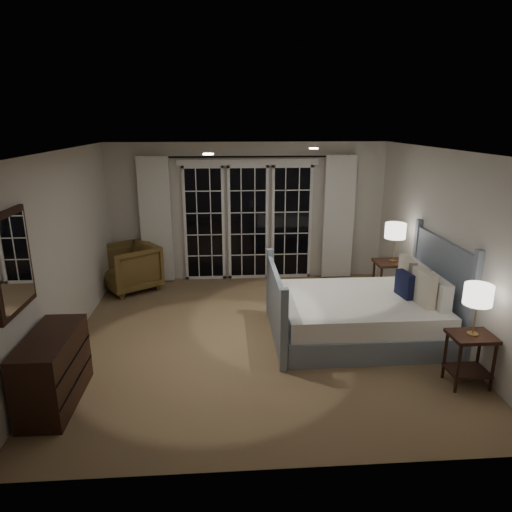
{
  "coord_description": "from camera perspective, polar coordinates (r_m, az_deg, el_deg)",
  "views": [
    {
      "loc": [
        -0.43,
        -5.69,
        2.85
      ],
      "look_at": [
        -0.0,
        0.36,
        1.05
      ],
      "focal_mm": 32.0,
      "sensor_mm": 36.0,
      "label": 1
    }
  ],
  "objects": [
    {
      "name": "floor",
      "position": [
        6.38,
        0.28,
        -10.01
      ],
      "size": [
        5.0,
        5.0,
        0.0
      ],
      "primitive_type": "plane",
      "color": "olive",
      "rests_on": "ground"
    },
    {
      "name": "ceiling",
      "position": [
        5.71,
        0.31,
        13.02
      ],
      "size": [
        5.0,
        5.0,
        0.0
      ],
      "primitive_type": "plane",
      "rotation": [
        3.14,
        0.0,
        0.0
      ],
      "color": "silver",
      "rests_on": "wall_back"
    },
    {
      "name": "wall_left",
      "position": [
        6.26,
        -23.18,
        0.36
      ],
      "size": [
        0.02,
        5.0,
        2.5
      ],
      "primitive_type": "cube",
      "color": "beige",
      "rests_on": "floor"
    },
    {
      "name": "wall_right",
      "position": [
        6.6,
        22.5,
        1.22
      ],
      "size": [
        0.02,
        5.0,
        2.5
      ],
      "primitive_type": "cube",
      "color": "beige",
      "rests_on": "floor"
    },
    {
      "name": "wall_back",
      "position": [
        8.35,
        -1.01,
        5.5
      ],
      "size": [
        5.0,
        0.02,
        2.5
      ],
      "primitive_type": "cube",
      "color": "beige",
      "rests_on": "floor"
    },
    {
      "name": "wall_front",
      "position": [
        3.59,
        3.35,
        -9.96
      ],
      "size": [
        5.0,
        0.02,
        2.5
      ],
      "primitive_type": "cube",
      "color": "beige",
      "rests_on": "floor"
    },
    {
      "name": "french_doors",
      "position": [
        8.35,
        -0.99,
        4.37
      ],
      "size": [
        2.5,
        0.04,
        2.2
      ],
      "color": "black",
      "rests_on": "wall_back"
    },
    {
      "name": "curtain_rod",
      "position": [
        8.12,
        -1.01,
        12.3
      ],
      "size": [
        3.5,
        0.03,
        0.03
      ],
      "primitive_type": "cylinder",
      "rotation": [
        0.0,
        1.57,
        0.0
      ],
      "color": "black",
      "rests_on": "wall_back"
    },
    {
      "name": "curtain_left",
      "position": [
        8.33,
        -12.4,
        4.39
      ],
      "size": [
        0.55,
        0.1,
        2.25
      ],
      "primitive_type": "cube",
      "color": "silver",
      "rests_on": "curtain_rod"
    },
    {
      "name": "curtain_right",
      "position": [
        8.5,
        10.25,
        4.75
      ],
      "size": [
        0.55,
        0.1,
        2.25
      ],
      "primitive_type": "cube",
      "color": "silver",
      "rests_on": "curtain_rod"
    },
    {
      "name": "downlight_a",
      "position": [
        6.42,
        7.23,
        13.2
      ],
      "size": [
        0.12,
        0.12,
        0.01
      ],
      "primitive_type": "cylinder",
      "color": "white",
      "rests_on": "ceiling"
    },
    {
      "name": "downlight_b",
      "position": [
        5.3,
        -5.99,
        12.55
      ],
      "size": [
        0.12,
        0.12,
        0.01
      ],
      "primitive_type": "cylinder",
      "color": "white",
      "rests_on": "ceiling"
    },
    {
      "name": "bed",
      "position": [
        6.42,
        13.11,
        -6.97
      ],
      "size": [
        2.3,
        1.65,
        1.34
      ],
      "color": "gray",
      "rests_on": "floor"
    },
    {
      "name": "nightstand_left",
      "position": [
        5.66,
        25.16,
        -10.81
      ],
      "size": [
        0.47,
        0.38,
        0.61
      ],
      "color": "black",
      "rests_on": "floor"
    },
    {
      "name": "nightstand_right",
      "position": [
        7.61,
        16.56,
        -2.39
      ],
      "size": [
        0.55,
        0.44,
        0.71
      ],
      "color": "black",
      "rests_on": "floor"
    },
    {
      "name": "lamp_left",
      "position": [
        5.4,
        26.03,
        -4.44
      ],
      "size": [
        0.3,
        0.3,
        0.58
      ],
      "color": "tan",
      "rests_on": "nightstand_left"
    },
    {
      "name": "lamp_right",
      "position": [
        7.41,
        17.03,
        2.99
      ],
      "size": [
        0.32,
        0.32,
        0.62
      ],
      "color": "tan",
      "rests_on": "nightstand_right"
    },
    {
      "name": "armchair",
      "position": [
        8.23,
        -15.54,
        -1.36
      ],
      "size": [
        1.22,
        1.22,
        0.81
      ],
      "primitive_type": "imported",
      "rotation": [
        0.0,
        0.0,
        -0.96
      ],
      "color": "brown",
      "rests_on": "floor"
    },
    {
      "name": "dresser",
      "position": [
        5.28,
        -24.03,
        -12.86
      ],
      "size": [
        0.46,
        1.09,
        0.77
      ],
      "color": "black",
      "rests_on": "floor"
    },
    {
      "name": "mirror",
      "position": [
        4.94,
        -28.17,
        -0.74
      ],
      "size": [
        0.05,
        0.85,
        1.0
      ],
      "color": "black",
      "rests_on": "wall_left"
    }
  ]
}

